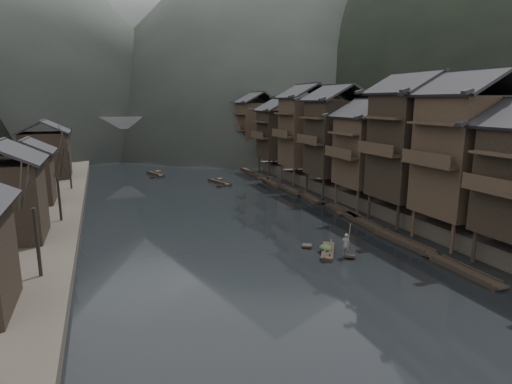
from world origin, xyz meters
name	(u,v)px	position (x,y,z in m)	size (l,w,h in m)	color
water	(278,260)	(0.00, 0.00, 0.00)	(300.00, 300.00, 0.00)	black
right_bank	(365,162)	(35.00, 40.00, 0.90)	(40.00, 200.00, 1.80)	#2D2823
stilt_houses	(344,128)	(17.28, 19.15, 8.93)	(9.00, 67.60, 15.48)	black
left_houses	(21,167)	(-20.50, 20.12, 5.66)	(8.10, 53.20, 8.73)	black
bare_trees	(47,177)	(-17.00, 9.82, 6.11)	(3.47, 46.01, 6.94)	black
moored_sampans	(290,189)	(12.08, 24.29, 0.20)	(2.84, 67.18, 0.47)	black
midriver_boats	(163,167)	(-1.95, 51.55, 0.20)	(10.83, 39.41, 0.45)	black
stone_bridge	(158,133)	(0.00, 72.00, 5.11)	(40.00, 6.00, 9.00)	#4C4C4F
hills	(136,4)	(5.23, 167.96, 52.47)	(320.00, 380.00, 117.04)	black
hero_sampan	(328,251)	(4.56, 0.10, 0.20)	(3.06, 4.31, 0.43)	black
cargo_heap	(326,244)	(4.45, 0.28, 0.73)	(1.01, 1.32, 0.60)	black
boatman	(346,242)	(5.40, -1.26, 1.34)	(0.66, 0.44, 1.82)	#525254
bamboo_pole	(350,208)	(5.60, -1.26, 4.07)	(0.06, 0.06, 4.19)	#8C7A51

